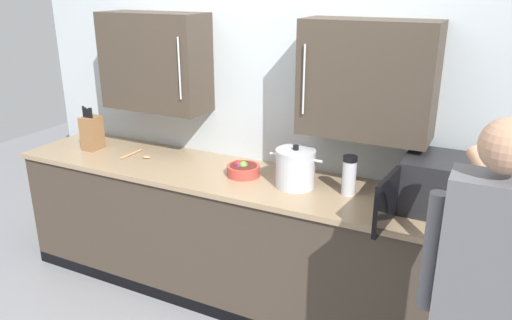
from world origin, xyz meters
name	(u,v)px	position (x,y,z in m)	size (l,w,h in m)	color
back_wall_tiled	(261,97)	(0.00, 1.09, 1.39)	(3.79, 0.44, 2.63)	#B2BCC1
counter_unit	(240,238)	(0.00, 0.76, 0.46)	(3.37, 0.69, 0.93)	#3D3328
microwave_oven	(443,186)	(1.26, 0.79, 1.08)	(0.52, 0.73, 0.30)	black
wooden_spoon	(139,155)	(-0.84, 0.76, 0.93)	(0.18, 0.23, 0.02)	tan
fruit_bowl	(243,169)	(0.02, 0.77, 0.97)	(0.22, 0.22, 0.10)	#AD3D33
knife_block	(92,133)	(-1.27, 0.75, 1.06)	(0.11, 0.15, 0.34)	brown
stock_pot	(295,168)	(0.40, 0.75, 1.05)	(0.34, 0.25, 0.27)	#B7BABF
thermos_flask	(349,175)	(0.74, 0.78, 1.05)	(0.09, 0.09, 0.24)	#B7BABF
person_figure	(481,289)	(1.52, -0.10, 1.03)	(0.44, 0.60, 1.71)	#282D3D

